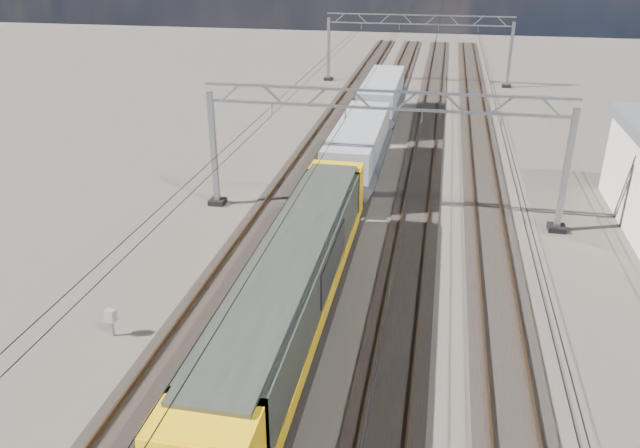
% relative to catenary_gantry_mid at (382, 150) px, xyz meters
% --- Properties ---
extents(ground, '(160.00, 160.00, 0.00)m').
position_rel_catenary_gantry_mid_xyz_m(ground, '(-0.00, -4.00, -3.91)').
color(ground, '#2B2520').
rests_on(ground, ground).
extents(track_outer_west, '(2.60, 140.00, 0.30)m').
position_rel_catenary_gantry_mid_xyz_m(track_outer_west, '(-6.00, -4.00, -3.83)').
color(track_outer_west, black).
rests_on(track_outer_west, ground).
extents(track_loco, '(2.60, 140.00, 0.30)m').
position_rel_catenary_gantry_mid_xyz_m(track_loco, '(-2.00, -4.00, -3.83)').
color(track_loco, black).
rests_on(track_loco, ground).
extents(track_inner_east, '(2.60, 140.00, 0.30)m').
position_rel_catenary_gantry_mid_xyz_m(track_inner_east, '(2.00, -4.00, -3.83)').
color(track_inner_east, black).
rests_on(track_inner_east, ground).
extents(track_outer_east, '(2.60, 140.00, 0.30)m').
position_rel_catenary_gantry_mid_xyz_m(track_outer_east, '(6.00, -4.00, -3.83)').
color(track_outer_east, black).
rests_on(track_outer_east, ground).
extents(catenary_gantry_mid, '(19.90, 0.90, 7.11)m').
position_rel_catenary_gantry_mid_xyz_m(catenary_gantry_mid, '(0.00, 0.00, 0.00)').
color(catenary_gantry_mid, '#8F929C').
rests_on(catenary_gantry_mid, ground).
extents(catenary_gantry_far, '(19.90, 0.90, 7.11)m').
position_rel_catenary_gantry_mid_xyz_m(catenary_gantry_far, '(0.00, 36.00, 0.00)').
color(catenary_gantry_far, '#8F929C').
rests_on(catenary_gantry_far, ground).
extents(overhead_wires, '(12.03, 140.00, 0.53)m').
position_rel_catenary_gantry_mid_xyz_m(overhead_wires, '(-0.00, 4.00, 1.84)').
color(overhead_wires, black).
rests_on(overhead_wires, ground).
extents(locomotive, '(2.76, 21.10, 3.62)m').
position_rel_catenary_gantry_mid_xyz_m(locomotive, '(-2.00, -12.10, -1.58)').
color(locomotive, black).
rests_on(locomotive, ground).
extents(hopper_wagon_lead, '(3.38, 13.00, 3.25)m').
position_rel_catenary_gantry_mid_xyz_m(hopper_wagon_lead, '(-2.00, 5.59, -1.67)').
color(hopper_wagon_lead, black).
rests_on(hopper_wagon_lead, ground).
extents(hopper_wagon_mid, '(3.38, 13.00, 3.25)m').
position_rel_catenary_gantry_mid_xyz_m(hopper_wagon_mid, '(-2.00, 19.79, -1.67)').
color(hopper_wagon_mid, black).
rests_on(hopper_wagon_mid, ground).
extents(trackside_cabinet, '(0.44, 0.36, 1.17)m').
position_rel_catenary_gantry_mid_xyz_m(trackside_cabinet, '(-8.95, -13.54, -3.02)').
color(trackside_cabinet, '#8F929C').
rests_on(trackside_cabinet, ground).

